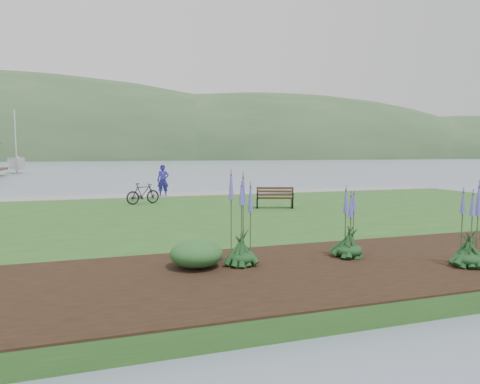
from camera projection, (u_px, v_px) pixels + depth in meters
name	position (u px, v px, depth m)	size (l,w,h in m)	color
ground	(216.00, 219.00, 18.35)	(600.00, 600.00, 0.00)	slate
lawn	(229.00, 221.00, 16.44)	(34.00, 20.00, 0.40)	#24501C
shoreline_path	(185.00, 194.00, 24.85)	(34.00, 2.20, 0.03)	gray
garden_bed	(447.00, 256.00, 9.96)	(24.00, 4.40, 0.04)	black
far_hillside	(160.00, 160.00, 185.51)	(580.00, 80.00, 38.00)	#2F4E2C
park_bench	(275.00, 197.00, 18.63)	(1.71, 1.12, 0.98)	black
person	(163.00, 178.00, 23.57)	(0.76, 0.52, 2.09)	#272094
bicycle_b	(143.00, 194.00, 20.19)	(1.66, 0.48, 1.00)	black
sailboat	(17.00, 173.00, 59.35)	(10.46, 10.65, 27.57)	silver
echium_0	(470.00, 234.00, 8.90)	(0.62, 0.62, 1.85)	#133518
echium_4	(349.00, 227.00, 9.70)	(0.62, 0.62, 1.86)	#133518
echium_5	(242.00, 222.00, 9.01)	(0.62, 0.62, 2.24)	#133518
shrub_0	(196.00, 254.00, 8.88)	(1.11, 1.11, 0.55)	#1E4C21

